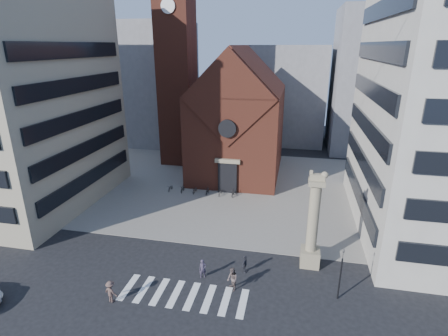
{
  "coord_description": "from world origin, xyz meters",
  "views": [
    {
      "loc": [
        8.02,
        -23.78,
        18.03
      ],
      "look_at": [
        1.39,
        8.0,
        6.54
      ],
      "focal_mm": 28.0,
      "sensor_mm": 36.0,
      "label": 1
    }
  ],
  "objects_px": {
    "traffic_light": "(341,273)",
    "pedestrian_0": "(203,269)",
    "lion_column": "(312,229)",
    "pedestrian_1": "(232,279)",
    "pedestrian_2": "(245,264)",
    "scooter_0": "(170,188)"
  },
  "relations": [
    {
      "from": "pedestrian_0",
      "to": "pedestrian_2",
      "type": "height_order",
      "value": "pedestrian_0"
    },
    {
      "from": "pedestrian_2",
      "to": "traffic_light",
      "type": "bearing_deg",
      "value": -89.47
    },
    {
      "from": "lion_column",
      "to": "pedestrian_0",
      "type": "distance_m",
      "value": 9.68
    },
    {
      "from": "pedestrian_1",
      "to": "pedestrian_2",
      "type": "relative_size",
      "value": 1.23
    },
    {
      "from": "traffic_light",
      "to": "scooter_0",
      "type": "height_order",
      "value": "traffic_light"
    },
    {
      "from": "traffic_light",
      "to": "pedestrian_2",
      "type": "xyz_separation_m",
      "value": [
        -7.34,
        1.78,
        -1.51
      ]
    },
    {
      "from": "lion_column",
      "to": "pedestrian_2",
      "type": "height_order",
      "value": "lion_column"
    },
    {
      "from": "pedestrian_1",
      "to": "scooter_0",
      "type": "xyz_separation_m",
      "value": [
        -11.43,
        17.47,
        -0.51
      ]
    },
    {
      "from": "pedestrian_0",
      "to": "lion_column",
      "type": "bearing_deg",
      "value": -4.59
    },
    {
      "from": "pedestrian_0",
      "to": "scooter_0",
      "type": "relative_size",
      "value": 1.07
    },
    {
      "from": "traffic_light",
      "to": "pedestrian_0",
      "type": "xyz_separation_m",
      "value": [
        -10.58,
        0.4,
        -1.47
      ]
    },
    {
      "from": "pedestrian_0",
      "to": "pedestrian_2",
      "type": "bearing_deg",
      "value": -4.28
    },
    {
      "from": "traffic_light",
      "to": "pedestrian_1",
      "type": "bearing_deg",
      "value": -175.42
    },
    {
      "from": "lion_column",
      "to": "traffic_light",
      "type": "height_order",
      "value": "lion_column"
    },
    {
      "from": "scooter_0",
      "to": "pedestrian_1",
      "type": "bearing_deg",
      "value": -54.91
    },
    {
      "from": "pedestrian_0",
      "to": "pedestrian_2",
      "type": "xyz_separation_m",
      "value": [
        3.24,
        1.38,
        -0.04
      ]
    },
    {
      "from": "lion_column",
      "to": "pedestrian_1",
      "type": "height_order",
      "value": "lion_column"
    },
    {
      "from": "pedestrian_1",
      "to": "lion_column",
      "type": "bearing_deg",
      "value": 92.35
    },
    {
      "from": "lion_column",
      "to": "scooter_0",
      "type": "xyz_separation_m",
      "value": [
        -17.38,
        12.83,
        -3.01
      ]
    },
    {
      "from": "traffic_light",
      "to": "scooter_0",
      "type": "distance_m",
      "value": 25.73
    },
    {
      "from": "pedestrian_0",
      "to": "pedestrian_1",
      "type": "bearing_deg",
      "value": -48.69
    },
    {
      "from": "pedestrian_2",
      "to": "pedestrian_0",
      "type": "bearing_deg",
      "value": 127.2
    }
  ]
}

